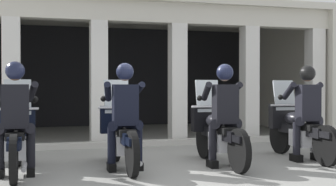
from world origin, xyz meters
The scene contains 11 objects.
ground_plane centered at (0.00, 3.00, 0.00)m, with size 80.00×80.00×0.00m, color gray.
station_building centered at (0.12, 5.52, 2.04)m, with size 9.84×5.21×3.22m.
kerb_strip centered at (0.12, 2.44, 0.06)m, with size 9.34×0.24×0.12m, color #B7B5AD.
motorcycle_far_left centered at (-2.29, 0.12, 0.50)m, with size 0.62×2.04×1.35m.
police_officer_far_left centered at (-2.29, -0.16, 0.94)m, with size 0.63×0.61×1.58m.
motorcycle_center_left centered at (-0.76, 0.15, 0.50)m, with size 0.62×2.04×1.35m.
police_officer_center_left centered at (-0.76, -0.13, 0.94)m, with size 0.63×0.61×1.58m.
motorcycle_center_right centered at (0.77, 0.03, 0.50)m, with size 0.62×2.04×1.35m.
police_officer_center_right centered at (0.76, -0.26, 0.94)m, with size 0.63×0.61×1.58m.
motorcycle_far_right centered at (2.29, 0.16, 0.50)m, with size 0.62×2.04×1.35m.
police_officer_far_right centered at (2.29, -0.13, 0.94)m, with size 0.63×0.61×1.58m.
Camera 1 is at (-2.00, -6.76, 1.26)m, focal length 48.91 mm.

